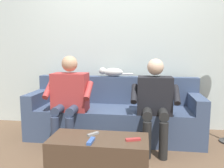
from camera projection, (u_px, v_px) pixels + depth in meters
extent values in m
plane|color=brown|center=(106.00, 159.00, 2.54)|extent=(8.00, 8.00, 0.00)
cube|color=silver|center=(118.00, 50.00, 3.55)|extent=(5.45, 0.06, 2.40)
cube|color=#3D4C6B|center=(113.00, 124.00, 3.09)|extent=(2.02, 0.57, 0.42)
cube|color=#3D4C6B|center=(116.00, 104.00, 3.42)|extent=(2.33, 0.15, 0.82)
cube|color=#3D4C6B|center=(197.00, 120.00, 2.93)|extent=(0.16, 0.57, 0.61)
cube|color=#3D4C6B|center=(37.00, 114.00, 3.23)|extent=(0.16, 0.57, 0.61)
cube|color=#4C3828|center=(99.00, 158.00, 2.14)|extent=(0.91, 0.41, 0.39)
cube|color=black|center=(155.00, 95.00, 2.81)|extent=(0.42, 0.27, 0.46)
sphere|color=beige|center=(155.00, 67.00, 2.76)|extent=(0.20, 0.20, 0.20)
cylinder|color=black|center=(163.00, 113.00, 2.65)|extent=(0.11, 0.36, 0.11)
cylinder|color=black|center=(147.00, 113.00, 2.67)|extent=(0.11, 0.36, 0.11)
cylinder|color=black|center=(163.00, 141.00, 2.51)|extent=(0.10, 0.10, 0.42)
cylinder|color=black|center=(147.00, 140.00, 2.53)|extent=(0.10, 0.10, 0.42)
cylinder|color=black|center=(176.00, 95.00, 2.70)|extent=(0.08, 0.27, 0.22)
cylinder|color=black|center=(134.00, 94.00, 2.76)|extent=(0.08, 0.27, 0.22)
cube|color=#B23838|center=(70.00, 92.00, 2.96)|extent=(0.45, 0.27, 0.49)
sphere|color=tan|center=(70.00, 64.00, 2.91)|extent=(0.20, 0.20, 0.20)
cylinder|color=#333D56|center=(74.00, 109.00, 2.81)|extent=(0.11, 0.32, 0.11)
cylinder|color=#333D56|center=(60.00, 109.00, 2.84)|extent=(0.11, 0.32, 0.11)
cylinder|color=#333D56|center=(70.00, 135.00, 2.69)|extent=(0.10, 0.10, 0.42)
cylinder|color=#333D56|center=(55.00, 134.00, 2.72)|extent=(0.10, 0.10, 0.42)
cylinder|color=#B23838|center=(88.00, 91.00, 2.84)|extent=(0.08, 0.27, 0.22)
cylinder|color=#B23838|center=(49.00, 90.00, 2.91)|extent=(0.08, 0.27, 0.22)
ellipsoid|color=silver|center=(113.00, 72.00, 3.36)|extent=(0.28, 0.15, 0.12)
sphere|color=silver|center=(103.00, 71.00, 3.38)|extent=(0.11, 0.11, 0.11)
cone|color=silver|center=(103.00, 68.00, 3.40)|extent=(0.04, 0.04, 0.03)
cone|color=silver|center=(103.00, 68.00, 3.35)|extent=(0.04, 0.04, 0.03)
cylinder|color=silver|center=(127.00, 74.00, 3.33)|extent=(0.18, 0.03, 0.03)
cube|color=#B73333|center=(133.00, 139.00, 2.05)|extent=(0.14, 0.08, 0.02)
cube|color=#3860B7|center=(91.00, 141.00, 2.01)|extent=(0.05, 0.15, 0.02)
cube|color=gray|center=(93.00, 134.00, 2.18)|extent=(0.10, 0.12, 0.02)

